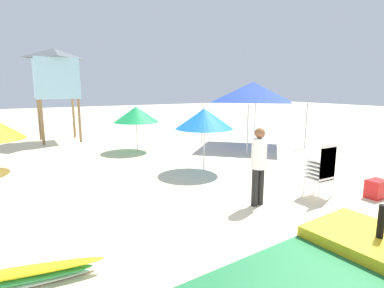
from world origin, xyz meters
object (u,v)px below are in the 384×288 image
Objects in this scene: lifeguard_near_center at (259,161)px; beach_umbrella_far at (204,119)px; lifeguard_tower at (55,74)px; stacked_plastic_chairs at (323,166)px; surfboard_pile at (6,280)px; beach_umbrella_mid at (136,114)px; cooler_box at (376,189)px; popup_canopy at (253,92)px.

lifeguard_near_center is 3.03m from beach_umbrella_far.
stacked_plastic_chairs is at bearing -69.92° from lifeguard_tower.
beach_umbrella_far reaches higher than surfboard_pile.
beach_umbrella_mid is (-1.76, 7.22, 0.72)m from stacked_plastic_chairs.
lifeguard_tower is 4.95m from beach_umbrella_mid.
stacked_plastic_chairs reaches higher than surfboard_pile.
stacked_plastic_chairs is 0.53× the size of surfboard_pile.
stacked_plastic_chairs reaches higher than cooler_box.
surfboard_pile is 0.58× the size of lifeguard_tower.
beach_umbrella_far is 4.23× the size of cooler_box.
cooler_box is at bearing -69.93° from beach_umbrella_mid.
beach_umbrella_mid is at bearing 110.07° from cooler_box.
stacked_plastic_chairs is at bearing 150.37° from cooler_box.
surfboard_pile is 11.98m from lifeguard_tower.
surfboard_pile is at bearing -121.04° from beach_umbrella_mid.
surfboard_pile is 1.29× the size of beach_umbrella_far.
stacked_plastic_chairs is at bearing -76.28° from beach_umbrella_mid.
lifeguard_tower is (-4.11, 11.25, 2.38)m from stacked_plastic_chairs.
beach_umbrella_far reaches higher than lifeguard_near_center.
beach_umbrella_far is 4.72m from cooler_box.
surfboard_pile is at bearing -145.87° from beach_umbrella_far.
lifeguard_near_center is (4.64, 0.56, 0.84)m from surfboard_pile.
popup_canopy is (9.17, 5.98, 2.20)m from surfboard_pile.
popup_canopy is at bearing 50.13° from lifeguard_near_center.
beach_umbrella_mid is at bearing 100.11° from beach_umbrella_far.
beach_umbrella_far is at bearing 118.80° from cooler_box.
lifeguard_near_center is at bearing 158.90° from cooler_box.
beach_umbrella_mid is 0.93× the size of beach_umbrella_far.
beach_umbrella_far is at bearing 107.81° from stacked_plastic_chairs.
lifeguard_tower is at bearing 142.54° from popup_canopy.
lifeguard_near_center is at bearing 165.61° from stacked_plastic_chairs.
popup_canopy reaches higher than lifeguard_near_center.
lifeguard_tower reaches higher than beach_umbrella_far.
popup_canopy reaches higher than beach_umbrella_far.
stacked_plastic_chairs is 1.38m from cooler_box.
beach_umbrella_mid reaches higher than surfboard_pile.
surfboard_pile is 6.38m from beach_umbrella_far.
stacked_plastic_chairs is 3.59m from beach_umbrella_far.
popup_canopy is 5.01m from beach_umbrella_mid.
lifeguard_tower is 2.24× the size of beach_umbrella_far.
cooler_box is at bearing -21.10° from lifeguard_near_center.
lifeguard_near_center is at bearing 6.85° from surfboard_pile.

